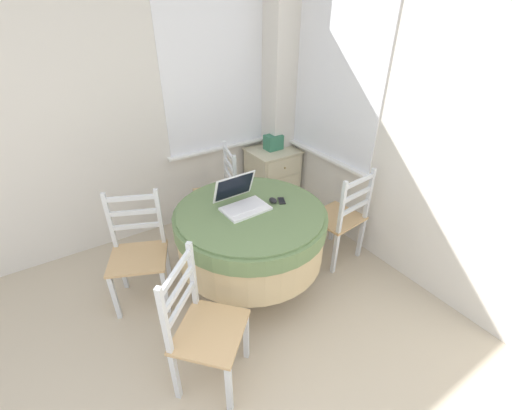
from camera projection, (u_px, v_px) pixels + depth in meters
corner_room_shell at (256, 129)px, 2.69m from camera, size 4.64×4.67×2.55m
round_dining_table at (250, 230)px, 2.72m from camera, size 1.19×1.19×0.77m
laptop at (241, 201)px, 2.64m from camera, size 0.36×0.34×0.24m
computer_mouse at (273, 200)px, 2.71m from camera, size 0.05×0.08×0.04m
cell_phone at (282, 201)px, 2.74m from camera, size 0.09×0.11×0.01m
dining_chair_near_back_window at (219, 194)px, 3.49m from camera, size 0.49×0.51×0.93m
dining_chair_near_right_window at (341, 218)px, 3.11m from camera, size 0.47×0.44×0.93m
dining_chair_camera_near at (203, 328)px, 2.06m from camera, size 0.58×0.58×0.93m
dining_chair_left_flank at (138, 253)px, 2.68m from camera, size 0.55×0.53×0.93m
corner_cabinet at (272, 178)px, 4.02m from camera, size 0.53×0.48×0.71m
storage_box at (273, 142)px, 3.82m from camera, size 0.19×0.14×0.16m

